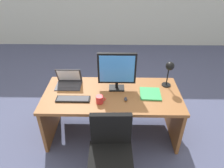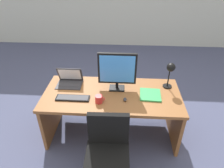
{
  "view_description": "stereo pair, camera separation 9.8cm",
  "coord_description": "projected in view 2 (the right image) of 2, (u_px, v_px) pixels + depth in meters",
  "views": [
    {
      "loc": [
        0.04,
        -2.14,
        2.25
      ],
      "look_at": [
        0.0,
        0.04,
        0.84
      ],
      "focal_mm": 32.82,
      "sensor_mm": 36.0,
      "label": 1
    },
    {
      "loc": [
        0.14,
        -2.14,
        2.25
      ],
      "look_at": [
        0.0,
        0.04,
        0.84
      ],
      "focal_mm": 32.82,
      "sensor_mm": 36.0,
      "label": 2
    }
  ],
  "objects": [
    {
      "name": "ground",
      "position": [
        116.0,
        80.0,
        4.27
      ],
      "size": [
        12.0,
        12.0,
        0.0
      ],
      "primitive_type": "plane",
      "color": "#474C6B"
    },
    {
      "name": "mouse",
      "position": [
        125.0,
        99.0,
        2.49
      ],
      "size": [
        0.04,
        0.07,
        0.03
      ],
      "color": "#2D2D33",
      "rests_on": "desk"
    },
    {
      "name": "desk",
      "position": [
        112.0,
        103.0,
        2.77
      ],
      "size": [
        1.76,
        0.81,
        0.72
      ],
      "color": "brown",
      "rests_on": "ground"
    },
    {
      "name": "office_chair",
      "position": [
        108.0,
        160.0,
        2.2
      ],
      "size": [
        0.56,
        0.56,
        0.87
      ],
      "color": "black",
      "rests_on": "ground"
    },
    {
      "name": "book",
      "position": [
        150.0,
        95.0,
        2.59
      ],
      "size": [
        0.27,
        0.28,
        0.02
      ],
      "color": "green",
      "rests_on": "desk"
    },
    {
      "name": "desk_lamp",
      "position": [
        170.0,
        70.0,
        2.6
      ],
      "size": [
        0.12,
        0.15,
        0.37
      ],
      "color": "black",
      "rests_on": "desk"
    },
    {
      "name": "monitor",
      "position": [
        117.0,
        70.0,
        2.57
      ],
      "size": [
        0.49,
        0.16,
        0.51
      ],
      "color": "black",
      "rests_on": "desk"
    },
    {
      "name": "coffee_mug",
      "position": [
        99.0,
        99.0,
        2.45
      ],
      "size": [
        0.12,
        0.09,
        0.1
      ],
      "color": "red",
      "rests_on": "desk"
    },
    {
      "name": "keyboard",
      "position": [
        73.0,
        98.0,
        2.53
      ],
      "size": [
        0.42,
        0.12,
        0.02
      ],
      "color": "black",
      "rests_on": "desk"
    },
    {
      "name": "laptop",
      "position": [
        70.0,
        79.0,
        2.8
      ],
      "size": [
        0.34,
        0.26,
        0.23
      ],
      "color": "#2D2D33",
      "rests_on": "desk"
    }
  ]
}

